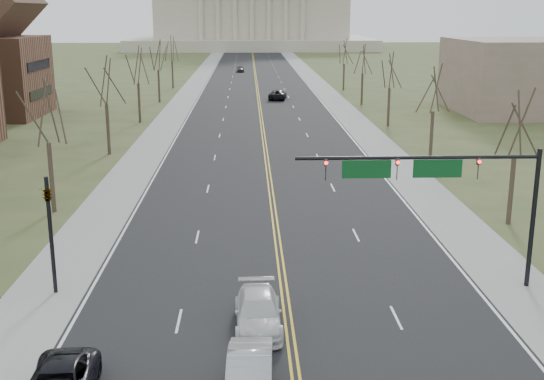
{
  "coord_description": "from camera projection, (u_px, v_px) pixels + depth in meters",
  "views": [
    {
      "loc": [
        -1.76,
        -18.67,
        13.68
      ],
      "look_at": [
        -0.31,
        22.02,
        3.0
      ],
      "focal_mm": 45.0,
      "sensor_mm": 36.0,
      "label": 1
    }
  ],
  "objects": [
    {
      "name": "tree_r_1",
      "position": [
        434.0,
        91.0,
        62.99
      ],
      "size": [
        3.74,
        3.74,
        8.5
      ],
      "color": "#393022",
      "rests_on": "ground"
    },
    {
      "name": "tree_r_4",
      "position": [
        344.0,
        53.0,
        120.99
      ],
      "size": [
        3.74,
        3.74,
        8.5
      ],
      "color": "#393022",
      "rests_on": "ground"
    },
    {
      "name": "sidewalk_left",
      "position": [
        193.0,
        87.0,
        127.5
      ],
      "size": [
        4.0,
        380.0,
        0.03
      ],
      "primitive_type": "cube",
      "color": "gray",
      "rests_on": "ground"
    },
    {
      "name": "signal_mast",
      "position": [
        436.0,
        178.0,
        33.43
      ],
      "size": [
        12.12,
        0.44,
        7.2
      ],
      "color": "black",
      "rests_on": "ground"
    },
    {
      "name": "road",
      "position": [
        257.0,
        87.0,
        127.91
      ],
      "size": [
        20.0,
        380.0,
        0.01
      ],
      "primitive_type": "cube",
      "color": "black",
      "rests_on": "ground"
    },
    {
      "name": "tree_r_3",
      "position": [
        363.0,
        61.0,
        101.65
      ],
      "size": [
        3.74,
        3.74,
        8.5
      ],
      "color": "#393022",
      "rests_on": "ground"
    },
    {
      "name": "tree_l_0",
      "position": [
        46.0,
        114.0,
        46.35
      ],
      "size": [
        3.96,
        3.96,
        9.0
      ],
      "color": "#393022",
      "rests_on": "ground"
    },
    {
      "name": "tree_l_3",
      "position": [
        158.0,
        57.0,
        104.35
      ],
      "size": [
        3.96,
        3.96,
        9.0
      ],
      "color": "#393022",
      "rests_on": "ground"
    },
    {
      "name": "tree_r_2",
      "position": [
        390.0,
        73.0,
        82.32
      ],
      "size": [
        3.74,
        3.74,
        8.5
      ],
      "color": "#393022",
      "rests_on": "ground"
    },
    {
      "name": "tree_l_4",
      "position": [
        172.0,
        50.0,
        123.68
      ],
      "size": [
        3.96,
        3.96,
        9.0
      ],
      "color": "#393022",
      "rests_on": "ground"
    },
    {
      "name": "car_sb_inner_lead",
      "position": [
        249.0,
        375.0,
        24.94
      ],
      "size": [
        1.85,
        4.82,
        1.57
      ],
      "primitive_type": "imported",
      "rotation": [
        0.0,
        0.0,
        -0.04
      ],
      "color": "#A1A4A8",
      "rests_on": "road"
    },
    {
      "name": "car_sb_inner_second",
      "position": [
        258.0,
        312.0,
        30.28
      ],
      "size": [
        2.14,
        5.07,
        1.46
      ],
      "primitive_type": "imported",
      "rotation": [
        0.0,
        0.0,
        0.02
      ],
      "color": "silver",
      "rests_on": "road"
    },
    {
      "name": "capitol",
      "position": [
        251.0,
        10.0,
        259.56
      ],
      "size": [
        90.0,
        60.0,
        50.0
      ],
      "color": "beige",
      "rests_on": "ground"
    },
    {
      "name": "center_line",
      "position": [
        257.0,
        87.0,
        127.91
      ],
      "size": [
        0.42,
        380.0,
        0.01
      ],
      "primitive_type": "cube",
      "color": "gold",
      "rests_on": "road"
    },
    {
      "name": "car_far_sb",
      "position": [
        240.0,
        69.0,
        159.27
      ],
      "size": [
        1.78,
        4.29,
        1.45
      ],
      "primitive_type": "imported",
      "rotation": [
        0.0,
        0.0,
        0.01
      ],
      "color": "#414348",
      "rests_on": "road"
    },
    {
      "name": "sidewalk_right",
      "position": [
        321.0,
        86.0,
        128.32
      ],
      "size": [
        4.0,
        380.0,
        0.03
      ],
      "primitive_type": "cube",
      "color": "gray",
      "rests_on": "ground"
    },
    {
      "name": "tree_l_2",
      "position": [
        137.0,
        67.0,
        85.02
      ],
      "size": [
        3.96,
        3.96,
        9.0
      ],
      "color": "#393022",
      "rests_on": "ground"
    },
    {
      "name": "edge_line_right",
      "position": [
        309.0,
        87.0,
        128.25
      ],
      "size": [
        0.15,
        380.0,
        0.01
      ],
      "primitive_type": "cube",
      "color": "silver",
      "rests_on": "road"
    },
    {
      "name": "signal_left",
      "position": [
        50.0,
        222.0,
        33.29
      ],
      "size": [
        0.32,
        0.36,
        6.0
      ],
      "color": "black",
      "rests_on": "ground"
    },
    {
      "name": "car_far_nb",
      "position": [
        278.0,
        94.0,
        109.37
      ],
      "size": [
        3.29,
        5.92,
        1.57
      ],
      "primitive_type": "imported",
      "rotation": [
        0.0,
        0.0,
        3.02
      ],
      "color": "black",
      "rests_on": "road"
    },
    {
      "name": "edge_line_left",
      "position": [
        205.0,
        87.0,
        127.57
      ],
      "size": [
        0.15,
        380.0,
        0.01
      ],
      "primitive_type": "cube",
      "color": "silver",
      "rests_on": "road"
    },
    {
      "name": "tree_l_1",
      "position": [
        105.0,
        84.0,
        65.69
      ],
      "size": [
        3.96,
        3.96,
        9.0
      ],
      "color": "#393022",
      "rests_on": "ground"
    },
    {
      "name": "tree_r_0",
      "position": [
        517.0,
        126.0,
        43.65
      ],
      "size": [
        3.74,
        3.74,
        8.5
      ],
      "color": "#393022",
      "rests_on": "ground"
    },
    {
      "name": "cross_road",
      "position": [
        294.0,
        363.0,
        27.38
      ],
      "size": [
        120.0,
        14.0,
        0.01
      ],
      "primitive_type": "cube",
      "color": "black",
      "rests_on": "ground"
    }
  ]
}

